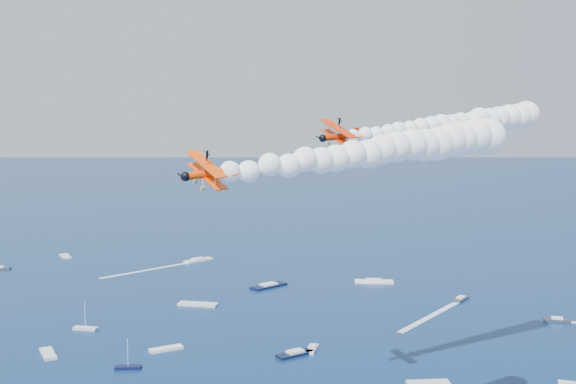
{
  "coord_description": "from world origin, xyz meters",
  "views": [
    {
      "loc": [
        2.02,
        -84.73,
        57.62
      ],
      "look_at": [
        7.44,
        18.32,
        46.58
      ],
      "focal_mm": 44.15,
      "sensor_mm": 36.0,
      "label": 1
    }
  ],
  "objects": [
    {
      "name": "smoke_trail_trail",
      "position": [
        18.74,
        10.17,
        52.91
      ],
      "size": [
        51.88,
        46.53,
        9.34
      ],
      "primitive_type": null,
      "rotation": [
        0.0,
        0.0,
        3.68
      ],
      "color": "white"
    },
    {
      "name": "biplane_trail",
      "position": [
        -2.83,
        -2.67,
        51.04
      ],
      "size": [
        10.36,
        11.21,
        7.55
      ],
      "primitive_type": null,
      "rotation": [
        -0.36,
        0.07,
        3.68
      ],
      "color": "#FD4405"
    },
    {
      "name": "boat_wakes",
      "position": [
        55.15,
        109.65,
        0.03
      ],
      "size": [
        180.87,
        150.55,
        0.04
      ],
      "color": "white",
      "rests_on": "ground"
    },
    {
      "name": "smoke_trail_lead",
      "position": [
        39.95,
        50.96,
        55.99
      ],
      "size": [
        51.76,
        43.88,
        9.34
      ],
      "primitive_type": null,
      "rotation": [
        0.0,
        0.0,
        3.62
      ],
      "color": "white"
    },
    {
      "name": "spectator_boats",
      "position": [
        -6.12,
        108.35,
        0.35
      ],
      "size": [
        194.12,
        190.04,
        0.7
      ],
      "color": "silver",
      "rests_on": "ground"
    },
    {
      "name": "biplane_lead",
      "position": [
        17.71,
        39.32,
        54.12
      ],
      "size": [
        12.16,
        13.36,
        8.96
      ],
      "primitive_type": null,
      "rotation": [
        -0.34,
        0.07,
        3.62
      ],
      "color": "red"
    }
  ]
}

